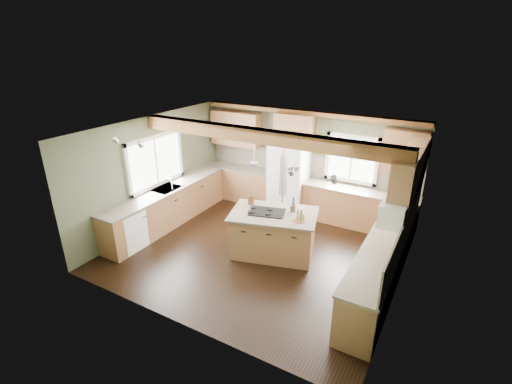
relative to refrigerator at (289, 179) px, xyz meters
The scene contains 37 objects.
floor 2.32m from the refrigerator, 81.95° to the right, with size 5.60×5.60×0.00m, color black.
ceiling 2.73m from the refrigerator, 81.95° to the right, with size 5.60×5.60×0.00m, color silver.
wall_back 0.63m from the refrigerator, 51.71° to the left, with size 5.60×5.60×0.00m, color #4D543B.
wall_left 3.30m from the refrigerator, 139.70° to the right, with size 5.00×5.00×0.00m, color #4D543B.
wall_right 3.78m from the refrigerator, 34.37° to the right, with size 5.00×5.00×0.00m, color #4D543B.
ceiling_beam 2.58m from the refrigerator, 81.55° to the right, with size 5.55×0.26×0.26m, color brown.
soffit_trim 1.69m from the refrigerator, 43.03° to the left, with size 5.55×0.20×0.10m, color brown.
backsplash_back 0.57m from the refrigerator, 50.58° to the left, with size 5.58×0.03×0.58m, color brown.
backsplash_right 3.73m from the refrigerator, 33.86° to the right, with size 0.03×3.70×0.58m, color brown.
base_cab_back_left 1.56m from the refrigerator, behind, with size 2.02×0.60×0.88m, color brown.
counter_back_left 1.49m from the refrigerator, behind, with size 2.06×0.64×0.04m, color #474034.
base_cab_back_right 1.85m from the refrigerator, ahead, with size 2.62×0.60×0.88m, color brown.
counter_back_right 1.79m from the refrigerator, ahead, with size 2.66×0.64×0.04m, color #474034.
base_cab_left 3.06m from the refrigerator, 136.74° to the right, with size 0.60×3.70×0.88m, color brown.
counter_left 3.02m from the refrigerator, 136.74° to the right, with size 0.64×3.74×0.04m, color #474034.
base_cab_right 3.51m from the refrigerator, 36.47° to the right, with size 0.60×3.70×0.88m, color brown.
counter_right 3.48m from the refrigerator, 36.47° to the right, with size 0.64×3.74×0.04m, color #474034.
upper_cab_back_left 2.00m from the refrigerator, behind, with size 1.40×0.35×0.90m, color brown.
upper_cab_over_fridge 1.27m from the refrigerator, 90.00° to the left, with size 0.96×0.35×0.70m, color brown.
upper_cab_right 3.34m from the refrigerator, 22.64° to the right, with size 0.35×2.20×0.90m, color brown.
upper_cab_back_corner 2.81m from the refrigerator, ahead, with size 0.90×0.35×0.90m, color brown.
window_left 3.30m from the refrigerator, 140.15° to the right, with size 0.04×1.60×1.05m, color white.
window_back 1.63m from the refrigerator, 13.94° to the left, with size 1.10×0.04×1.00m, color white.
sink 3.02m from the refrigerator, 136.74° to the right, with size 0.50×0.65×0.03m, color #262628.
faucet 2.90m from the refrigerator, 134.30° to the right, with size 0.02×0.02×0.28m, color #B2B2B7.
dishwasher 4.05m from the refrigerator, 123.02° to the right, with size 0.60×0.60×0.84m, color white.
oven 4.40m from the refrigerator, 50.38° to the right, with size 0.60×0.72×0.84m, color white.
microwave 3.66m from the refrigerator, 37.00° to the right, with size 0.40×0.70×0.38m, color white.
pendant_left 2.36m from the refrigerator, 84.30° to the right, with size 0.18×0.18×0.16m, color #B2B2B7.
pendant_right 2.36m from the refrigerator, 62.52° to the right, with size 0.18×0.18×0.16m, color #B2B2B7.
refrigerator is the anchor object (origin of this frame).
island 2.16m from the refrigerator, 73.39° to the right, with size 1.62×0.99×0.88m, color brown.
island_top 2.11m from the refrigerator, 73.39° to the right, with size 1.73×1.10×0.04m, color #474034.
cooktop 2.11m from the refrigerator, 77.06° to the right, with size 0.70×0.47×0.02m, color black.
knife_block 1.87m from the refrigerator, 90.73° to the right, with size 0.12×0.09×0.20m, color brown.
utensil_crock 1.98m from the refrigerator, 62.83° to the right, with size 0.11×0.11×0.14m, color #3D3731.
bottle_tray 2.38m from the refrigerator, 60.20° to the right, with size 0.26×0.26×0.23m, color brown, non-canonical shape.
Camera 1 is at (3.32, -5.93, 4.18)m, focal length 26.00 mm.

